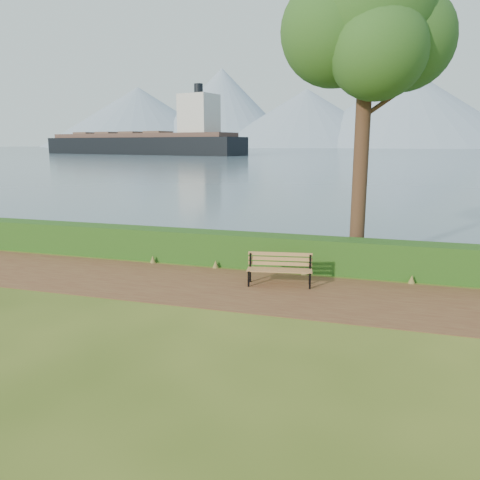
% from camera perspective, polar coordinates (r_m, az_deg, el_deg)
% --- Properties ---
extents(ground, '(140.00, 140.00, 0.00)m').
position_cam_1_polar(ground, '(12.01, -1.32, -6.29)').
color(ground, '#3D5418').
rests_on(ground, ground).
extents(path, '(40.00, 3.40, 0.01)m').
position_cam_1_polar(path, '(12.28, -0.88, -5.85)').
color(path, brown).
rests_on(path, ground).
extents(hedge, '(32.00, 0.85, 1.00)m').
position_cam_1_polar(hedge, '(14.28, 1.90, -1.28)').
color(hedge, '#1F4814').
rests_on(hedge, ground).
extents(water, '(700.00, 510.00, 0.00)m').
position_cam_1_polar(water, '(270.90, 16.24, 10.51)').
color(water, '#3E5265').
rests_on(water, ground).
extents(mountains, '(585.00, 190.00, 70.00)m').
position_cam_1_polar(mountains, '(417.79, 15.46, 14.64)').
color(mountains, '#7D90A7').
rests_on(mountains, ground).
extents(bench, '(1.77, 0.77, 0.86)m').
position_cam_1_polar(bench, '(12.47, 4.86, -3.28)').
color(bench, black).
rests_on(bench, ground).
extents(tree, '(4.81, 3.94, 9.39)m').
position_cam_1_polar(tree, '(14.74, 15.28, 24.16)').
color(tree, '#382317').
rests_on(tree, ground).
extents(cargo_ship, '(76.19, 29.75, 22.94)m').
position_cam_1_polar(cargo_ship, '(157.80, -11.45, 11.42)').
color(cargo_ship, black).
rests_on(cargo_ship, ground).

